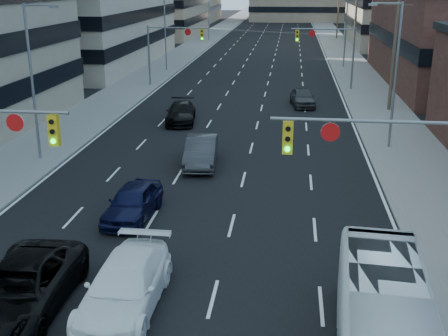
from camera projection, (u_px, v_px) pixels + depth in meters
road_surface at (275, 25)px, 135.82m from camera, size 18.00×300.00×0.02m
sidewalk_left at (228, 24)px, 137.09m from camera, size 5.00×300.00×0.15m
sidewalk_right at (323, 25)px, 134.51m from camera, size 5.00×300.00×0.15m
office_right_far at (422, 1)px, 91.26m from camera, size 22.00×28.00×14.00m
signal_near_right at (388, 165)px, 18.73m from camera, size 6.59×0.33×6.00m
signal_far_left at (171, 43)px, 55.27m from camera, size 6.09×0.33×6.00m
signal_far_right at (329, 45)px, 53.55m from camera, size 6.09×0.33×6.00m
utility_pole_block at (395, 39)px, 44.11m from camera, size 2.20×0.28×11.00m
utility_pole_midblock at (356, 16)px, 72.36m from camera, size 2.20×0.28×11.00m
utility_pole_distant at (338, 6)px, 100.61m from camera, size 2.20×0.28×11.00m
streetlight_left_near at (34, 76)px, 31.79m from camera, size 2.03×0.22×9.00m
streetlight_left_mid at (166, 27)px, 64.75m from camera, size 2.03×0.22×9.00m
streetlight_left_far at (210, 11)px, 97.71m from camera, size 2.03×0.22×9.00m
streetlight_right_near at (393, 69)px, 34.19m from camera, size 2.03×0.22×9.00m
streetlight_right_far at (345, 26)px, 67.15m from camera, size 2.03×0.22×9.00m
black_pickup at (21, 288)px, 17.92m from camera, size 2.93×6.11×1.68m
white_van at (125, 286)px, 18.11m from camera, size 2.30×5.58×1.62m
sedan_blue at (133, 202)px, 25.08m from camera, size 2.11×4.63×1.54m
sedan_grey_center at (201, 152)px, 32.28m from camera, size 2.12×5.10×1.64m
sedan_black_far at (181, 113)px, 42.10m from camera, size 2.71×5.36×1.49m
sedan_grey_right at (302, 97)px, 47.62m from camera, size 2.39×4.71×1.54m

